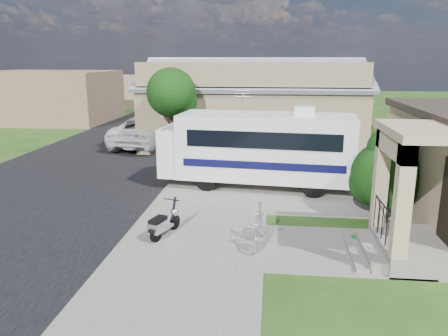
# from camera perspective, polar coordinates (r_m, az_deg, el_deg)

# --- Properties ---
(ground) EXTENTS (120.00, 120.00, 0.00)m
(ground) POSITION_cam_1_polar(r_m,az_deg,el_deg) (13.07, 1.00, -8.27)
(ground) COLOR #193B0F
(street_slab) EXTENTS (9.00, 80.00, 0.02)m
(street_slab) POSITION_cam_1_polar(r_m,az_deg,el_deg) (24.17, -14.73, 1.78)
(street_slab) COLOR black
(street_slab) RESTS_ON ground
(sidewalk_slab) EXTENTS (4.00, 80.00, 0.06)m
(sidewalk_slab) POSITION_cam_1_polar(r_m,az_deg,el_deg) (22.68, 0.81, 1.51)
(sidewalk_slab) COLOR slate
(sidewalk_slab) RESTS_ON ground
(driveway_slab) EXTENTS (7.00, 6.00, 0.05)m
(driveway_slab) POSITION_cam_1_polar(r_m,az_deg,el_deg) (17.27, 7.35, -2.67)
(driveway_slab) COLOR slate
(driveway_slab) RESTS_ON ground
(walk_slab) EXTENTS (4.00, 3.00, 0.05)m
(walk_slab) POSITION_cam_1_polar(r_m,az_deg,el_deg) (12.25, 14.90, -10.24)
(walk_slab) COLOR slate
(walk_slab) RESTS_ON ground
(warehouse) EXTENTS (12.50, 8.40, 5.04)m
(warehouse) POSITION_cam_1_polar(r_m,az_deg,el_deg) (26.20, 3.85, 7.53)
(warehouse) COLOR #78684B
(warehouse) RESTS_ON ground
(distant_bldg_far) EXTENTS (10.00, 8.00, 4.00)m
(distant_bldg_far) POSITION_cam_1_polar(r_m,az_deg,el_deg) (38.66, -21.94, 8.68)
(distant_bldg_far) COLOR brown
(distant_bldg_far) RESTS_ON ground
(distant_bldg_near) EXTENTS (8.00, 7.00, 3.20)m
(distant_bldg_near) POSITION_cam_1_polar(r_m,az_deg,el_deg) (48.89, -13.18, 9.78)
(distant_bldg_near) COLOR #78684B
(distant_bldg_near) RESTS_ON ground
(street_tree_a) EXTENTS (2.44, 2.40, 4.58)m
(street_tree_a) POSITION_cam_1_polar(r_m,az_deg,el_deg) (21.69, -6.62, 9.45)
(street_tree_a) COLOR black
(street_tree_a) RESTS_ON ground
(street_tree_b) EXTENTS (2.44, 2.40, 4.73)m
(street_tree_b) POSITION_cam_1_polar(r_m,az_deg,el_deg) (31.50, -2.56, 11.21)
(street_tree_b) COLOR black
(street_tree_b) RESTS_ON ground
(street_tree_c) EXTENTS (2.44, 2.40, 4.42)m
(street_tree_c) POSITION_cam_1_polar(r_m,az_deg,el_deg) (40.42, -0.58, 11.45)
(street_tree_c) COLOR black
(street_tree_c) RESTS_ON ground
(motorhome) EXTENTS (7.61, 3.04, 3.81)m
(motorhome) POSITION_cam_1_polar(r_m,az_deg,el_deg) (17.09, 4.55, 2.79)
(motorhome) COLOR white
(motorhome) RESTS_ON ground
(shrub) EXTENTS (2.38, 2.27, 2.92)m
(shrub) POSITION_cam_1_polar(r_m,az_deg,el_deg) (14.71, 20.58, -0.50)
(shrub) COLOR black
(shrub) RESTS_ON ground
(scooter) EXTENTS (0.73, 1.46, 0.98)m
(scooter) POSITION_cam_1_polar(r_m,az_deg,el_deg) (12.55, -7.92, -7.20)
(scooter) COLOR black
(scooter) RESTS_ON ground
(bicycle) EXTENTS (0.62, 1.84, 1.09)m
(bicycle) POSITION_cam_1_polar(r_m,az_deg,el_deg) (11.94, 4.52, -7.71)
(bicycle) COLOR #B8B8C0
(bicycle) RESTS_ON ground
(pickup_truck) EXTENTS (3.52, 6.61, 1.77)m
(pickup_truck) POSITION_cam_1_polar(r_m,az_deg,el_deg) (26.03, -9.72, 4.86)
(pickup_truck) COLOR silver
(pickup_truck) RESTS_ON ground
(van) EXTENTS (3.01, 5.99, 1.67)m
(van) POSITION_cam_1_polar(r_m,az_deg,el_deg) (33.23, -6.91, 6.84)
(van) COLOR silver
(van) RESTS_ON ground
(garden_hose) EXTENTS (0.36, 0.36, 0.16)m
(garden_hose) POSITION_cam_1_polar(r_m,az_deg,el_deg) (12.80, 17.04, -9.02)
(garden_hose) COLOR #136128
(garden_hose) RESTS_ON ground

